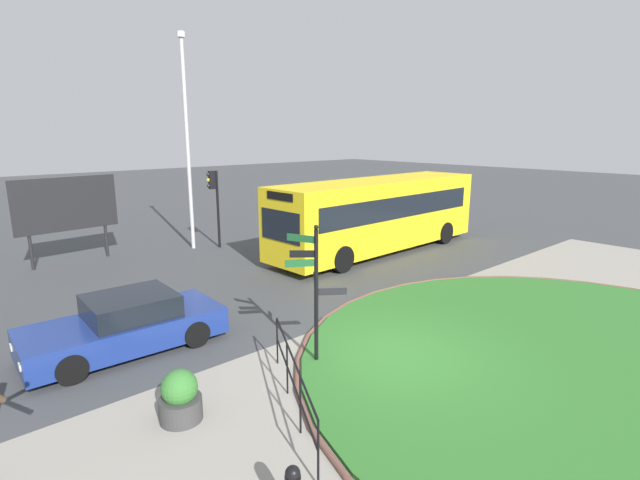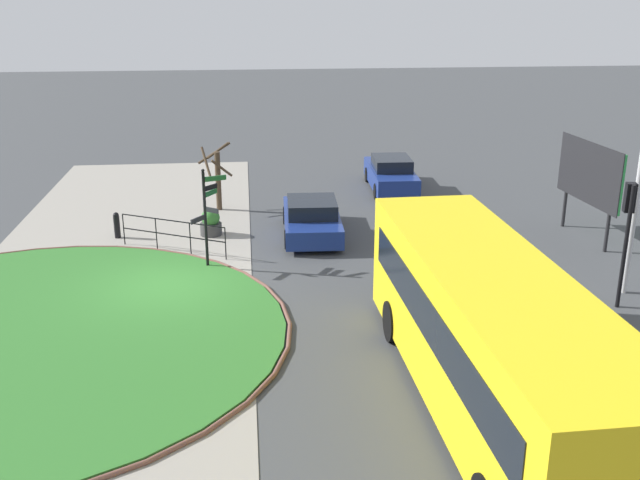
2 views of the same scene
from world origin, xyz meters
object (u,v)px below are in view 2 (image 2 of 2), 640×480
bus_yellow (491,337)px  billboard_left (590,174)px  bollard_foreground (117,225)px  car_near_lane (391,175)px  planter_near_signpost (211,223)px  street_tree_bare (217,174)px  traffic_light_near (628,217)px  car_far_lane (312,219)px  signpost_directional (207,211)px

bus_yellow → billboard_left: bearing=-34.8°
bollard_foreground → billboard_left: (1.62, 15.94, 1.79)m
car_near_lane → planter_near_signpost: 9.16m
bollard_foreground → bus_yellow: bearing=37.5°
car_near_lane → street_tree_bare: street_tree_bare is taller
traffic_light_near → street_tree_bare: 15.12m
traffic_light_near → planter_near_signpost: traffic_light_near is taller
bollard_foreground → planter_near_signpost: planter_near_signpost is taller
bollard_foreground → traffic_light_near: traffic_light_near is taller
bollard_foreground → car_far_lane: bearing=86.9°
traffic_light_near → billboard_left: 5.73m
car_near_lane → street_tree_bare: bearing=109.3°
traffic_light_near → car_near_lane: bearing=30.2°
signpost_directional → bus_yellow: size_ratio=0.29×
bollard_foreground → planter_near_signpost: 3.20m
bus_yellow → billboard_left: 12.37m
bollard_foreground → car_near_lane: (-5.41, 10.58, 0.19)m
billboard_left → traffic_light_near: bearing=-20.8°
bollard_foreground → billboard_left: billboard_left is taller
car_near_lane → planter_near_signpost: (5.42, -7.39, -0.23)m
traffic_light_near → planter_near_signpost: bearing=70.8°
bollard_foreground → street_tree_bare: street_tree_bare is taller
car_near_lane → car_far_lane: size_ratio=1.04×
signpost_directional → bus_yellow: signpost_directional is taller
bus_yellow → car_far_lane: bus_yellow is taller
signpost_directional → billboard_left: billboard_left is taller
bollard_foreground → car_near_lane: 11.88m
signpost_directional → traffic_light_near: (3.93, 11.13, 0.67)m
billboard_left → street_tree_bare: billboard_left is taller
car_far_lane → traffic_light_near: size_ratio=1.31×
bus_yellow → street_tree_bare: (-15.11, -5.83, -0.25)m
bollard_foreground → billboard_left: 16.12m
bus_yellow → car_near_lane: size_ratio=2.30×
signpost_directional → traffic_light_near: bearing=70.6°
bus_yellow → street_tree_bare: 16.20m
bus_yellow → car_far_lane: size_ratio=2.40×
planter_near_signpost → street_tree_bare: 3.30m
traffic_light_near → planter_near_signpost: (-7.12, -11.20, -2.06)m
bus_yellow → traffic_light_near: size_ratio=3.15×
bollard_foreground → bus_yellow: (11.97, 9.19, 1.19)m
car_far_lane → bollard_foreground: bearing=89.0°
signpost_directional → traffic_light_near: size_ratio=0.92×
bus_yellow → planter_near_signpost: size_ratio=11.11×
signpost_directional → bus_yellow: (8.77, 5.92, -0.17)m
car_near_lane → billboard_left: size_ratio=1.23×
car_far_lane → planter_near_signpost: (-0.36, -3.49, -0.17)m
bollard_foreground → car_near_lane: bearing=117.1°
bus_yellow → car_near_lane: 17.46m
car_far_lane → street_tree_bare: (-3.51, -3.33, 0.79)m
bus_yellow → car_near_lane: (-17.38, 1.39, -0.99)m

